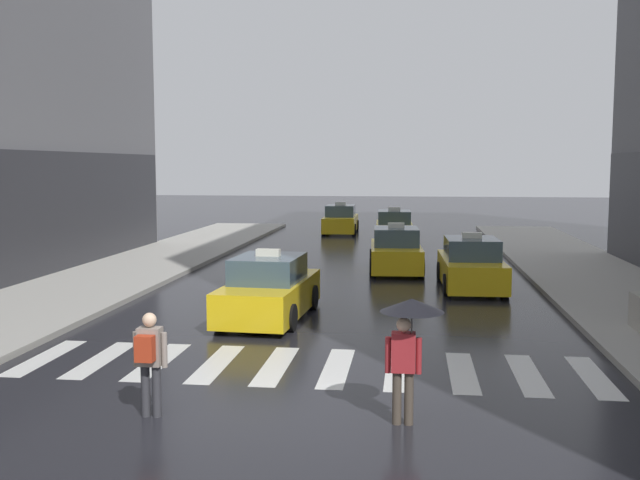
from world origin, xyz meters
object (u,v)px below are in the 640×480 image
taxi_lead (269,290)px  taxi_fifth (341,221)px  taxi_second (471,266)px  taxi_fourth (394,228)px  taxi_third (396,252)px  pedestrian_with_umbrella (409,326)px  pedestrian_with_backpack (149,356)px

taxi_lead → taxi_fifth: 23.33m
taxi_lead → taxi_second: bearing=43.7°
taxi_fourth → taxi_fifth: bearing=124.4°
taxi_third → taxi_fifth: same height
taxi_second → taxi_fourth: same height
pedestrian_with_umbrella → taxi_fifth: bearing=97.5°
pedestrian_with_umbrella → pedestrian_with_backpack: 4.03m
pedestrian_with_backpack → taxi_third: bearing=78.0°
taxi_lead → taxi_fourth: 18.89m
taxi_fifth → pedestrian_with_umbrella: (4.02, -30.56, 0.79)m
taxi_fifth → taxi_third: bearing=-76.6°
taxi_fifth → taxi_second: bearing=-71.8°
taxi_lead → pedestrian_with_backpack: 7.43m
pedestrian_with_umbrella → pedestrian_with_backpack: pedestrian_with_umbrella is taller
taxi_second → taxi_third: 4.30m
taxi_second → pedestrian_with_umbrella: (-1.92, -12.47, 0.79)m
taxi_lead → taxi_fifth: bearing=91.1°
taxi_third → taxi_fourth: bearing=91.7°
taxi_lead → taxi_second: size_ratio=1.01×
taxi_fourth → taxi_fifth: (-3.18, 4.64, 0.00)m
taxi_lead → taxi_fourth: same height
taxi_second → pedestrian_with_umbrella: size_ratio=2.37×
taxi_second → pedestrian_with_backpack: (-5.90, -12.65, 0.25)m
taxi_second → pedestrian_with_backpack: 13.96m
taxi_fourth → pedestrian_with_backpack: bearing=-96.9°
taxi_fifth → pedestrian_with_backpack: bearing=-89.9°
pedestrian_with_backpack → pedestrian_with_umbrella: bearing=2.6°
pedestrian_with_umbrella → taxi_second: bearing=81.3°
taxi_fifth → taxi_fourth: bearing=-55.6°
taxi_fifth → pedestrian_with_backpack: taxi_fifth is taller
taxi_third → taxi_fourth: (-0.30, 9.93, 0.00)m
taxi_lead → pedestrian_with_backpack: (-0.42, -7.42, 0.25)m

